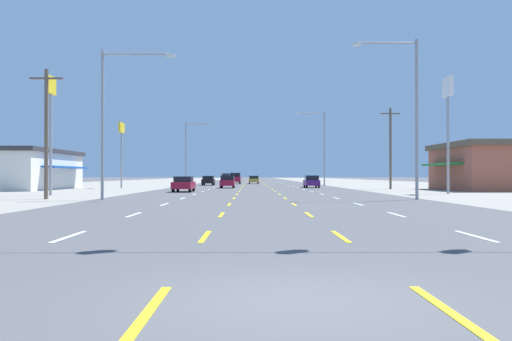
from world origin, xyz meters
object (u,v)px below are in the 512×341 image
Objects in this scene: suv_far_left_distant_a at (226,177)px; streetlight_left_row_0 at (110,112)px; hatchback_inner_left_near at (228,182)px; hatchback_far_right_mid at (312,182)px; pole_sign_left_row_2 at (122,139)px; streetlight_right_row_1 at (322,143)px; pole_sign_left_row_1 at (51,109)px; sedan_center_turn_farther at (254,180)px; pole_sign_right_row_1 at (448,106)px; hatchback_inner_left_farthest at (237,179)px; streetlight_left_row_1 at (188,149)px; sedan_far_left_midfar at (208,180)px; suv_inner_left_far at (235,178)px; sedan_far_left_nearest at (184,184)px; streetlight_right_row_0 at (410,107)px.

streetlight_left_row_0 is at bearing -91.59° from suv_far_left_distant_a.
hatchback_far_right_mid is at bearing 5.63° from hatchback_inner_left_near.
streetlight_right_row_1 reaches higher than pole_sign_left_row_2.
pole_sign_left_row_1 is at bearing -118.26° from hatchback_inner_left_near.
suv_far_left_distant_a is at bearing 100.72° from sedan_center_turn_farther.
streetlight_right_row_1 reaches higher than sedan_center_turn_farther.
suv_far_left_distant_a is at bearing 104.75° from pole_sign_right_row_1.
hatchback_inner_left_near is at bearing 61.74° from pole_sign_left_row_1.
pole_sign_left_row_2 is 0.83× the size of streetlight_left_row_0.
sedan_center_turn_farther is at bearing 83.86° from hatchback_inner_left_near.
hatchback_inner_left_farthest is 37.77m from streetlight_left_row_1.
sedan_far_left_midfar is 7.01m from streetlight_left_row_1.
hatchback_inner_left_near is at bearing 133.97° from pole_sign_right_row_1.
suv_far_left_distant_a is (-3.44, 67.14, 0.24)m from hatchback_inner_left_near.
streetlight_left_row_0 is at bearing -101.28° from hatchback_inner_left_near.
sedan_far_left_midfar is at bearing -90.36° from suv_far_left_distant_a.
hatchback_inner_left_near is 19.12m from streetlight_right_row_1.
pole_sign_left_row_2 is at bearing 102.49° from streetlight_left_row_0.
pole_sign_left_row_2 reaches higher than sedan_center_turn_farther.
pole_sign_left_row_2 is at bearing -112.90° from suv_inner_left_far.
hatchback_far_right_mid is 13.19m from streetlight_right_row_1.
sedan_far_left_nearest is 1.00× the size of sedan_center_turn_farther.
sedan_far_left_midfar is at bearing 60.87° from streetlight_left_row_1.
pole_sign_left_row_2 is (-16.35, -31.15, 5.28)m from sedan_center_turn_farther.
hatchback_inner_left_near is 10.47m from hatchback_far_right_mid.
hatchback_inner_left_farthest is 80.86m from streetlight_left_row_0.
pole_sign_right_row_1 is at bearing -13.16° from sedan_far_left_nearest.
pole_sign_right_row_1 is at bearing -75.25° from suv_far_left_distant_a.
streetlight_left_row_1 is at bearing 116.47° from hatchback_inner_left_near.
streetlight_left_row_0 reaches higher than suv_far_left_distant_a.
sedan_far_left_midfar is 0.92× the size of suv_inner_left_far.
streetlight_right_row_1 is (16.65, -54.47, 5.29)m from suv_far_left_distant_a.
suv_inner_left_far is 0.45× the size of streetlight_right_row_1.
streetlight_left_row_1 is (-25.89, 32.96, -2.01)m from pole_sign_right_row_1.
suv_far_left_distant_a is 91.42m from pole_sign_left_row_1.
streetlight_right_row_1 reaches higher than streetlight_left_row_0.
streetlight_left_row_1 is at bearing 128.15° from pole_sign_right_row_1.
pole_sign_left_row_1 is 0.85× the size of streetlight_right_row_1.
streetlight_left_row_0 reaches higher than pole_sign_left_row_1.
pole_sign_right_row_1 is (19.58, -20.30, 6.62)m from hatchback_inner_left_near.
streetlight_right_row_1 is at bearing -70.01° from hatchback_inner_left_farthest.
hatchback_far_right_mid is 0.37× the size of streetlight_right_row_0.
suv_far_left_distant_a is 54.72m from streetlight_left_row_1.
streetlight_left_row_0 reaches higher than pole_sign_left_row_2.
suv_far_left_distant_a is at bearing 84.17° from pole_sign_left_row_1.
hatchback_inner_left_near is at bearing -63.53° from streetlight_left_row_1.
streetlight_right_row_1 is at bearing -15.15° from sedan_far_left_midfar.
streetlight_right_row_1 reaches higher than suv_inner_left_far.
pole_sign_left_row_1 is at bearing -106.32° from sedan_center_turn_farther.
hatchback_inner_left_near reaches higher than sedan_far_left_midfar.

